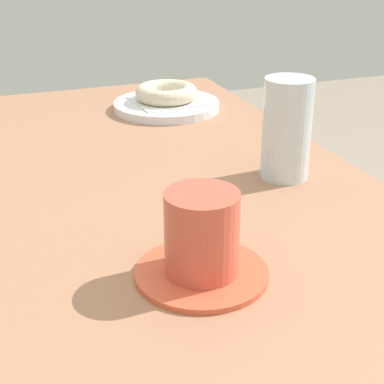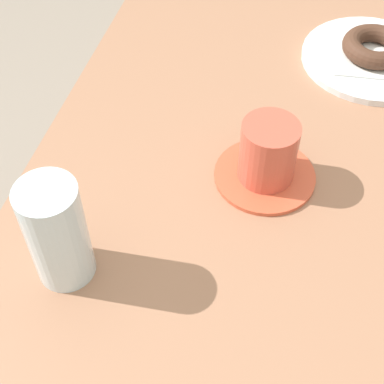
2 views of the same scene
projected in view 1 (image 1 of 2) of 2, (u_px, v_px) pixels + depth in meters
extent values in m
cube|color=#A06D51|center=(169.00, 235.00, 0.71)|extent=(1.26, 0.60, 0.05)
cylinder|color=#967B58|center=(195.00, 247.00, 1.40)|extent=(0.07, 0.07, 0.67)
cylinder|color=white|center=(167.00, 105.00, 1.10)|extent=(0.20, 0.20, 0.02)
cube|color=white|center=(166.00, 101.00, 1.09)|extent=(0.13, 0.13, 0.00)
torus|color=beige|center=(166.00, 92.00, 1.09)|extent=(0.12, 0.12, 0.03)
cylinder|color=silver|center=(287.00, 129.00, 0.78)|extent=(0.07, 0.07, 0.14)
cylinder|color=#D85638|center=(201.00, 273.00, 0.58)|extent=(0.13, 0.13, 0.01)
cylinder|color=#D0533F|center=(202.00, 233.00, 0.56)|extent=(0.07, 0.07, 0.08)
cylinder|color=black|center=(202.00, 197.00, 0.54)|extent=(0.06, 0.06, 0.00)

